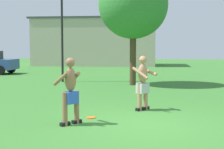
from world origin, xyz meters
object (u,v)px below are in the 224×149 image
Objects in this scene: player_with_cap at (143,80)px; lamp_post at (62,14)px; tree_right_field at (133,5)px; player_in_blue at (70,90)px; frisbee at (91,118)px.

lamp_post reaches higher than player_with_cap.
player_in_blue is at bearing -97.05° from tree_right_field.
frisbee is at bearing -136.63° from player_with_cap.
player_with_cap is 6.40× the size of frisbee.
lamp_post reaches higher than player_in_blue.
player_in_blue reaches higher than frisbee.
frisbee is at bearing -95.10° from tree_right_field.
lamp_post is at bearing 106.30° from player_in_blue.
tree_right_field reaches higher than frisbee.
lamp_post is 1.05× the size of tree_right_field.
player_with_cap is 2.09m from frisbee.
tree_right_field is (3.85, -0.97, 0.32)m from lamp_post.
frisbee is 0.05× the size of tree_right_field.
player_with_cap is at bearing 50.23° from player_in_blue.
tree_right_field reaches higher than player_in_blue.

